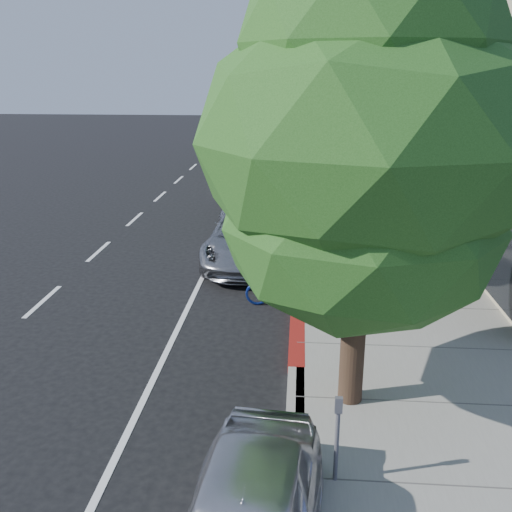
# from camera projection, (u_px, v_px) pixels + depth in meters

# --- Properties ---
(ground) EXTENTS (120.00, 120.00, 0.00)m
(ground) POSITION_uv_depth(u_px,v_px,m) (297.00, 349.00, 11.53)
(ground) COLOR black
(ground) RESTS_ON ground
(sidewalk) EXTENTS (4.60, 56.00, 0.15)m
(sidewalk) POSITION_uv_depth(u_px,v_px,m) (369.00, 237.00, 18.90)
(sidewalk) COLOR gray
(sidewalk) RESTS_ON ground
(curb) EXTENTS (0.30, 56.00, 0.15)m
(curb) POSITION_uv_depth(u_px,v_px,m) (299.00, 236.00, 19.08)
(curb) COLOR #9E998E
(curb) RESTS_ON ground
(curb_red_segment) EXTENTS (0.32, 4.00, 0.15)m
(curb_red_segment) POSITION_uv_depth(u_px,v_px,m) (297.00, 325.00, 12.45)
(curb_red_segment) COLOR maroon
(curb_red_segment) RESTS_ON ground
(storefront_building) EXTENTS (10.00, 36.00, 7.00)m
(storefront_building) POSITION_uv_depth(u_px,v_px,m) (507.00, 111.00, 26.76)
(storefront_building) COLOR #B5AC8B
(storefront_building) RESTS_ON ground
(street_tree_0) EXTENTS (4.97, 4.97, 7.21)m
(street_tree_0) POSITION_uv_depth(u_px,v_px,m) (364.00, 147.00, 8.21)
(street_tree_0) COLOR black
(street_tree_0) RESTS_ON ground
(street_tree_1) EXTENTS (4.22, 4.22, 7.03)m
(street_tree_1) POSITION_uv_depth(u_px,v_px,m) (339.00, 113.00, 13.88)
(street_tree_1) COLOR black
(street_tree_1) RESTS_ON ground
(street_tree_2) EXTENTS (5.05, 5.05, 6.89)m
(street_tree_2) POSITION_uv_depth(u_px,v_px,m) (329.00, 109.00, 19.65)
(street_tree_2) COLOR black
(street_tree_2) RESTS_ON ground
(street_tree_3) EXTENTS (5.42, 5.42, 8.64)m
(street_tree_3) POSITION_uv_depth(u_px,v_px,m) (324.00, 71.00, 24.95)
(street_tree_3) COLOR black
(street_tree_3) RESTS_ON ground
(street_tree_4) EXTENTS (5.26, 5.26, 8.19)m
(street_tree_4) POSITION_uv_depth(u_px,v_px,m) (320.00, 76.00, 30.72)
(street_tree_4) COLOR black
(street_tree_4) RESTS_ON ground
(street_tree_5) EXTENTS (4.37, 4.37, 7.77)m
(street_tree_5) POSITION_uv_depth(u_px,v_px,m) (317.00, 77.00, 36.44)
(street_tree_5) COLOR black
(street_tree_5) RESTS_ON ground
(cyclist) EXTENTS (0.46, 0.68, 1.81)m
(cyclist) POSITION_uv_depth(u_px,v_px,m) (271.00, 259.00, 14.13)
(cyclist) COLOR white
(cyclist) RESTS_ON ground
(bicycle) EXTENTS (1.75, 0.72, 0.90)m
(bicycle) POSITION_uv_depth(u_px,v_px,m) (281.00, 287.00, 13.54)
(bicycle) COLOR navy
(bicycle) RESTS_ON ground
(silver_suv) EXTENTS (2.48, 5.30, 1.47)m
(silver_suv) POSITION_uv_depth(u_px,v_px,m) (251.00, 237.00, 16.61)
(silver_suv) COLOR #99999D
(silver_suv) RESTS_ON ground
(dark_sedan) EXTENTS (2.04, 4.48, 1.43)m
(dark_sedan) POSITION_uv_depth(u_px,v_px,m) (250.00, 181.00, 25.00)
(dark_sedan) COLOR #222628
(dark_sedan) RESTS_ON ground
(white_pickup) EXTENTS (2.79, 5.47, 1.52)m
(white_pickup) POSITION_uv_depth(u_px,v_px,m) (254.00, 172.00, 26.71)
(white_pickup) COLOR white
(white_pickup) RESTS_ON ground
(dark_suv_far) EXTENTS (2.55, 5.45, 1.81)m
(dark_suv_far) POSITION_uv_depth(u_px,v_px,m) (267.00, 142.00, 36.67)
(dark_suv_far) COLOR black
(dark_suv_far) RESTS_ON ground
(pedestrian) EXTENTS (1.06, 1.06, 1.74)m
(pedestrian) POSITION_uv_depth(u_px,v_px,m) (373.00, 219.00, 17.44)
(pedestrian) COLOR black
(pedestrian) RESTS_ON sidewalk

